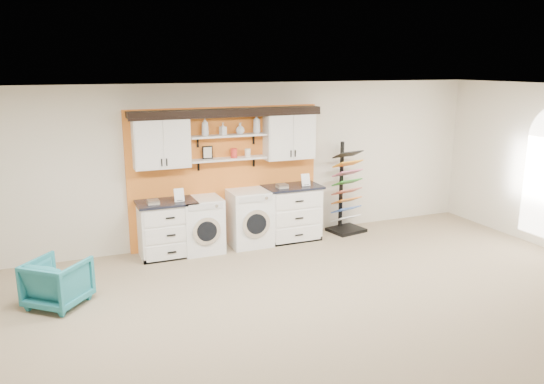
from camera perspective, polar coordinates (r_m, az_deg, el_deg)
name	(u,v)px	position (r m, az deg, el deg)	size (l,w,h in m)	color
floor	(334,346)	(6.27, 6.67, -16.14)	(10.00, 10.00, 0.00)	gray
ceiling	(341,95)	(5.46, 7.48, 10.34)	(10.00, 10.00, 0.00)	white
wall_back	(225,164)	(9.30, -5.08, 2.97)	(10.00, 10.00, 0.00)	beige
accent_panel	(226,176)	(9.31, -4.99, 1.73)	(3.40, 0.07, 2.40)	orange
upper_cabinet_left	(161,142)	(8.76, -11.84, 5.27)	(0.90, 0.35, 0.84)	white
upper_cabinet_right	(289,135)	(9.43, 1.84, 6.12)	(0.90, 0.35, 0.84)	white
shelf_lower	(228,159)	(9.09, -4.72, 3.57)	(1.32, 0.28, 0.03)	white
shelf_upper	(228,136)	(9.03, -4.77, 6.07)	(1.32, 0.28, 0.03)	white
crown_molding	(227,112)	(9.00, -4.84, 8.59)	(3.30, 0.41, 0.13)	black
picture_frame	(208,153)	(9.02, -6.95, 4.24)	(0.18, 0.02, 0.22)	black
canister_red	(234,153)	(9.10, -4.13, 4.20)	(0.11, 0.11, 0.16)	red
canister_cream	(248,153)	(9.18, -2.64, 4.24)	(0.10, 0.10, 0.14)	silver
base_cabinet_left	(167,229)	(8.92, -11.22, -3.88)	(0.95, 0.66, 0.93)	white
base_cabinet_right	(292,213)	(9.57, 2.15, -2.23)	(1.02, 0.66, 1.00)	white
washer	(201,225)	(9.04, -7.60, -3.51)	(0.67, 0.71, 0.93)	white
dryer	(250,218)	(9.27, -2.44, -2.79)	(0.70, 0.71, 0.98)	white
sample_rack	(346,204)	(10.10, 7.97, -1.27)	(0.71, 0.62, 1.70)	black
armchair	(58,282)	(7.58, -22.06, -9.00)	(0.68, 0.70, 0.63)	teal
soap_bottle_a	(205,127)	(8.90, -7.22, 7.00)	(0.12, 0.12, 0.31)	silver
soap_bottle_b	(223,129)	(8.99, -5.30, 6.79)	(0.09, 0.10, 0.21)	silver
soap_bottle_c	(240,128)	(9.08, -3.45, 6.84)	(0.15, 0.15, 0.19)	silver
soap_bottle_d	(257,124)	(9.18, -1.67, 7.37)	(0.13, 0.13, 0.33)	silver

